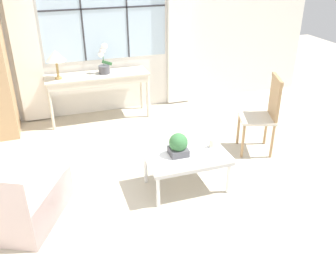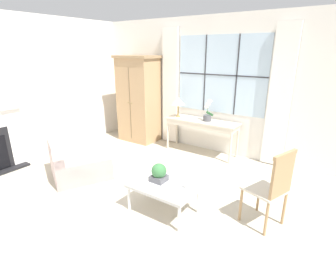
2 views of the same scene
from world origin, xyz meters
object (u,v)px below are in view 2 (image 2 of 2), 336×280
table_lamp (178,102)px  pillar_candle (187,185)px  armoire (139,99)px  armchair_upholstered (78,163)px  potted_plant_small (159,173)px  potted_orchid (208,112)px  coffee_table (163,187)px  side_chair_wooden (273,185)px  console_table (202,124)px

table_lamp → pillar_candle: bearing=-54.8°
table_lamp → pillar_candle: size_ratio=3.74×
armoire → armchair_upholstered: (0.43, -2.17, -0.76)m
armoire → pillar_candle: (2.63, -2.12, -0.54)m
potted_plant_small → potted_orchid: bearing=100.1°
armoire → potted_plant_small: bearing=-44.6°
armoire → coffee_table: 3.23m
armchair_upholstered → potted_plant_small: 1.79m
table_lamp → pillar_candle: table_lamp is taller
armoire → potted_orchid: bearing=2.6°
armoire → armchair_upholstered: 2.34m
table_lamp → coffee_table: size_ratio=0.46×
armoire → table_lamp: (1.11, 0.03, 0.06)m
potted_orchid → armchair_upholstered: size_ratio=0.38×
armoire → potted_orchid: (1.80, 0.08, -0.10)m
potted_plant_small → pillar_candle: potted_plant_small is taller
potted_orchid → pillar_candle: potted_orchid is taller
armoire → pillar_candle: 3.42m
potted_orchid → side_chair_wooden: size_ratio=0.44×
potted_orchid → coffee_table: potted_orchid is taller
armoire → armchair_upholstered: bearing=-78.7°
potted_orchid → pillar_candle: bearing=-69.4°
coffee_table → potted_plant_small: 0.19m
armchair_upholstered → coffee_table: 1.86m
potted_orchid → side_chair_wooden: potted_orchid is taller
armchair_upholstered → potted_plant_small: bearing=0.1°
potted_orchid → table_lamp: bearing=-175.9°
table_lamp → potted_orchid: potted_orchid is taller
armoire → console_table: bearing=2.2°
coffee_table → console_table: bearing=105.1°
table_lamp → armchair_upholstered: 2.44m
armoire → side_chair_wooden: armoire is taller
console_table → potted_plant_small: bearing=-76.9°
armchair_upholstered → side_chair_wooden: size_ratio=1.16×
side_chair_wooden → pillar_candle: 1.04m
side_chair_wooden → potted_plant_small: (-1.38, -0.47, -0.03)m
potted_orchid → coffee_table: bearing=-77.8°
pillar_candle → table_lamp: bearing=125.2°
side_chair_wooden → potted_plant_small: bearing=-161.2°
pillar_candle → console_table: bearing=113.4°
armoire → potted_orchid: armoire is taller
console_table → coffee_table: (0.61, -2.26, -0.27)m
coffee_table → pillar_candle: 0.36m
potted_plant_small → console_table: bearing=103.1°
coffee_table → armchair_upholstered: bearing=179.2°
armchair_upholstered → side_chair_wooden: side_chair_wooden is taller
table_lamp → potted_orchid: 0.71m
pillar_candle → coffee_table: bearing=-168.2°
potted_orchid → potted_plant_small: potted_orchid is taller
potted_orchid → side_chair_wooden: bearing=-45.1°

